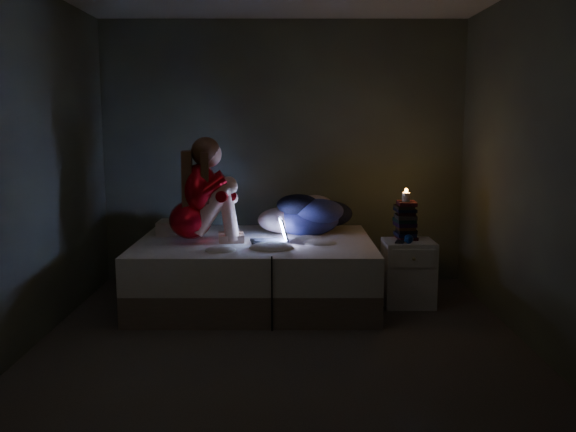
{
  "coord_description": "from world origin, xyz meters",
  "views": [
    {
      "loc": [
        0.05,
        -4.35,
        1.62
      ],
      "look_at": [
        0.05,
        1.0,
        0.8
      ],
      "focal_mm": 38.85,
      "sensor_mm": 36.0,
      "label": 1
    }
  ],
  "objects_px": {
    "woman": "(190,190)",
    "laptop": "(268,230)",
    "bed": "(255,271)",
    "nightstand": "(408,273)",
    "candle": "(406,198)",
    "phone": "(400,242)"
  },
  "relations": [
    {
      "from": "phone",
      "to": "nightstand",
      "type": "bearing_deg",
      "value": 54.35
    },
    {
      "from": "nightstand",
      "to": "candle",
      "type": "xyz_separation_m",
      "value": [
        -0.02,
        0.1,
        0.66
      ]
    },
    {
      "from": "candle",
      "to": "woman",
      "type": "bearing_deg",
      "value": -177.05
    },
    {
      "from": "woman",
      "to": "candle",
      "type": "bearing_deg",
      "value": -3.96
    },
    {
      "from": "woman",
      "to": "laptop",
      "type": "bearing_deg",
      "value": -8.06
    },
    {
      "from": "woman",
      "to": "candle",
      "type": "height_order",
      "value": "woman"
    },
    {
      "from": "woman",
      "to": "bed",
      "type": "bearing_deg",
      "value": 2.89
    },
    {
      "from": "bed",
      "to": "nightstand",
      "type": "bearing_deg",
      "value": -3.96
    },
    {
      "from": "nightstand",
      "to": "phone",
      "type": "relative_size",
      "value": 4.14
    },
    {
      "from": "nightstand",
      "to": "candle",
      "type": "bearing_deg",
      "value": 100.89
    },
    {
      "from": "woman",
      "to": "nightstand",
      "type": "xyz_separation_m",
      "value": [
        1.91,
        0.0,
        -0.74
      ]
    },
    {
      "from": "laptop",
      "to": "phone",
      "type": "relative_size",
      "value": 2.25
    },
    {
      "from": "bed",
      "to": "woman",
      "type": "xyz_separation_m",
      "value": [
        -0.56,
        -0.1,
        0.75
      ]
    },
    {
      "from": "woman",
      "to": "laptop",
      "type": "relative_size",
      "value": 2.92
    },
    {
      "from": "bed",
      "to": "woman",
      "type": "relative_size",
      "value": 2.25
    },
    {
      "from": "bed",
      "to": "candle",
      "type": "height_order",
      "value": "candle"
    },
    {
      "from": "bed",
      "to": "laptop",
      "type": "relative_size",
      "value": 6.57
    },
    {
      "from": "bed",
      "to": "phone",
      "type": "bearing_deg",
      "value": -7.32
    },
    {
      "from": "woman",
      "to": "laptop",
      "type": "xyz_separation_m",
      "value": [
        0.68,
        -0.01,
        -0.35
      ]
    },
    {
      "from": "woman",
      "to": "candle",
      "type": "distance_m",
      "value": 1.9
    },
    {
      "from": "bed",
      "to": "nightstand",
      "type": "relative_size",
      "value": 3.58
    },
    {
      "from": "bed",
      "to": "nightstand",
      "type": "height_order",
      "value": "nightstand"
    }
  ]
}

